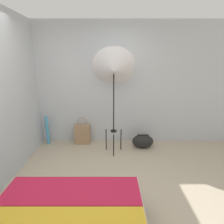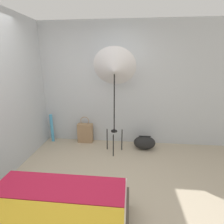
{
  "view_description": "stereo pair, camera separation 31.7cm",
  "coord_description": "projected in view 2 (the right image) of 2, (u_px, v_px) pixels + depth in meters",
  "views": [
    {
      "loc": [
        0.34,
        -1.73,
        1.82
      ],
      "look_at": [
        0.35,
        1.31,
        0.92
      ],
      "focal_mm": 28.0,
      "sensor_mm": 36.0,
      "label": 1
    },
    {
      "loc": [
        0.66,
        -1.71,
        1.82
      ],
      "look_at": [
        0.35,
        1.31,
        0.92
      ],
      "focal_mm": 28.0,
      "sensor_mm": 36.0,
      "label": 2
    }
  ],
  "objects": [
    {
      "name": "tote_bag",
      "position": [
        85.0,
        133.0,
        4.0
      ],
      "size": [
        0.34,
        0.15,
        0.61
      ],
      "color": "#9E7A56",
      "rests_on": "ground_plane"
    },
    {
      "name": "photo_umbrella",
      "position": [
        114.0,
        70.0,
        3.16
      ],
      "size": [
        0.8,
        0.54,
        2.06
      ],
      "color": "black",
      "rests_on": "ground_plane"
    },
    {
      "name": "ground_plane",
      "position": [
        74.0,
        210.0,
        2.22
      ],
      "size": [
        14.0,
        14.0,
        0.0
      ],
      "primitive_type": "plane",
      "color": "tan"
    },
    {
      "name": "paper_roll",
      "position": [
        52.0,
        128.0,
        4.02
      ],
      "size": [
        0.07,
        0.07,
        0.65
      ],
      "color": "#4CA3D1",
      "rests_on": "ground_plane"
    },
    {
      "name": "wall_side_left",
      "position": [
        13.0,
        93.0,
        2.92
      ],
      "size": [
        0.05,
        8.0,
        2.6
      ],
      "color": "#B7BCC1",
      "rests_on": "ground_plane"
    },
    {
      "name": "duffel_bag",
      "position": [
        144.0,
        143.0,
        3.7
      ],
      "size": [
        0.45,
        0.29,
        0.29
      ],
      "color": "black",
      "rests_on": "ground_plane"
    },
    {
      "name": "wall_back",
      "position": [
        99.0,
        85.0,
        3.8
      ],
      "size": [
        8.0,
        0.05,
        2.6
      ],
      "color": "#B7BCC1",
      "rests_on": "ground_plane"
    }
  ]
}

